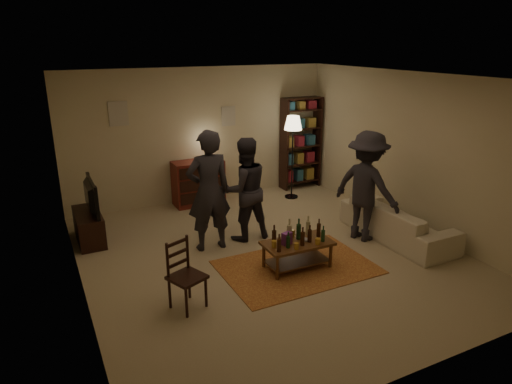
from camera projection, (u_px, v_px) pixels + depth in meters
floor at (270, 254)px, 7.14m from camera, size 6.00×6.00×0.00m
room_shell at (169, 115)px, 8.81m from camera, size 6.00×6.00×6.00m
rug at (297, 267)px, 6.73m from camera, size 2.20×1.50×0.01m
coffee_table at (297, 244)px, 6.61m from camera, size 1.01×0.56×0.75m
dining_chair at (184, 272)px, 5.62m from camera, size 0.51×0.51×0.90m
tv_stand at (88, 219)px, 7.51m from camera, size 0.40×1.00×1.06m
dresser at (199, 181)px, 9.21m from camera, size 1.00×0.50×1.36m
bookshelf at (301, 142)px, 10.12m from camera, size 0.90×0.34×2.02m
floor_lamp at (293, 129)px, 9.26m from camera, size 0.36×0.36×1.74m
sofa at (397, 221)px, 7.63m from camera, size 0.81×2.08×0.61m
person_left at (209, 191)px, 7.06m from camera, size 0.72×0.49×1.93m
person_right at (244, 189)px, 7.47m from camera, size 0.85×0.66×1.73m
person_by_sofa at (366, 187)px, 7.45m from camera, size 1.00×1.33×1.83m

